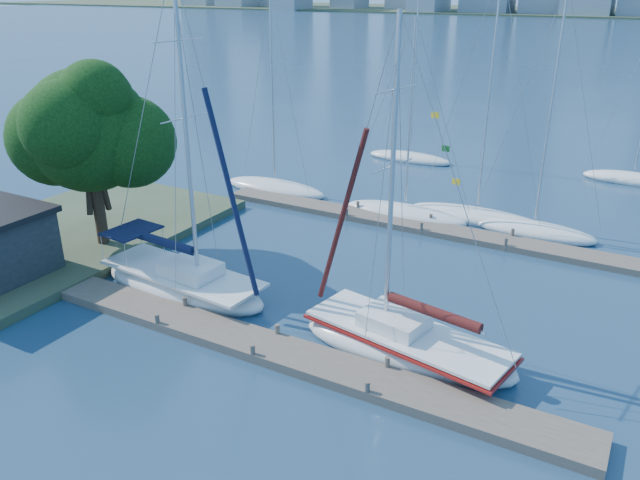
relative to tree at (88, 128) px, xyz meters
The scene contains 13 objects.
ground 15.94m from the tree, 17.16° to the right, with size 700.00×700.00×0.00m, color #17344C.
near_dock 15.86m from the tree, 17.16° to the right, with size 26.00×2.00×0.40m, color brown.
far_dock 20.76m from the tree, 36.84° to the left, with size 30.00×1.80×0.36m, color brown.
shore 7.57m from the tree, 159.49° to the right, with size 12.00×22.00×0.50m, color #38472D.
tree is the anchor object (origin of this frame).
sailboat_navy 9.45m from the tree, 13.77° to the right, with size 9.52×3.78×15.50m.
sailboat_maroon 19.77m from the tree, ahead, with size 9.47×4.56×13.83m.
bg_boat_0 15.45m from the tree, 79.49° to the left, with size 8.40×5.49×14.16m.
bg_boat_1 19.58m from the tree, 46.22° to the left, with size 8.30×2.95×12.61m.
bg_boat_2 23.56m from the tree, 41.46° to the left, with size 9.07×5.49×15.48m.
bg_boat_3 25.94m from the tree, 34.80° to the left, with size 7.27×2.32×14.37m.
bg_boat_6 28.30m from the tree, 73.33° to the left, with size 7.55×4.56×13.96m.
bg_boat_7 38.58m from the tree, 49.01° to the left, with size 7.39×4.93×13.19m.
Camera 1 is at (12.60, -17.99, 14.05)m, focal length 35.00 mm.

